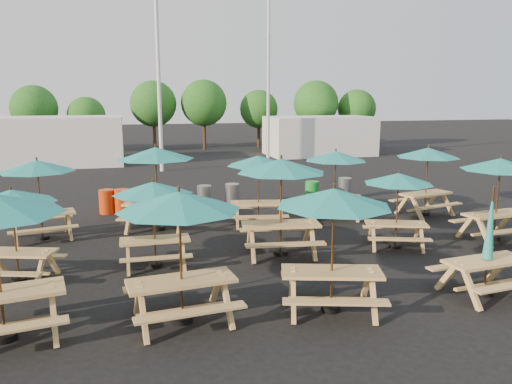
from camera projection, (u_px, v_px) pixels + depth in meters
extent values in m
plane|color=black|center=(269.00, 240.00, 14.05)|extent=(120.00, 120.00, 0.00)
cube|color=tan|center=(1.00, 294.00, 8.17)|extent=(2.07, 1.09, 0.07)
cube|color=tan|center=(0.00, 331.00, 7.58)|extent=(1.99, 0.60, 0.04)
cube|color=tan|center=(4.00, 296.00, 8.87)|extent=(1.99, 0.60, 0.04)
cylinder|color=black|center=(5.00, 337.00, 8.31)|extent=(0.39, 0.39, 0.11)
cube|color=tan|center=(17.00, 253.00, 10.78)|extent=(1.74, 1.10, 0.05)
cube|color=tan|center=(2.00, 274.00, 10.25)|extent=(1.61, 0.71, 0.04)
cube|color=tan|center=(31.00, 255.00, 11.41)|extent=(1.61, 0.71, 0.04)
cylinder|color=black|center=(19.00, 280.00, 10.90)|extent=(0.32, 0.32, 0.09)
cylinder|color=brown|center=(15.00, 236.00, 10.71)|extent=(0.04, 0.04, 2.07)
cone|color=teal|center=(11.00, 196.00, 10.54)|extent=(2.34, 2.34, 0.29)
cube|color=tan|center=(41.00, 214.00, 14.00)|extent=(1.89, 1.06, 0.06)
cube|color=tan|center=(44.00, 229.00, 13.48)|extent=(1.79, 0.62, 0.04)
cube|color=tan|center=(40.00, 219.00, 14.63)|extent=(1.79, 0.62, 0.04)
cylinder|color=black|center=(43.00, 237.00, 14.13)|extent=(0.36, 0.36, 0.10)
cylinder|color=brown|center=(40.00, 200.00, 13.92)|extent=(0.04, 0.04, 2.28)
cone|color=teal|center=(37.00, 166.00, 13.74)|extent=(2.44, 2.44, 0.32)
cube|color=tan|center=(181.00, 281.00, 8.83)|extent=(1.96, 0.95, 0.06)
cube|color=tan|center=(191.00, 312.00, 8.25)|extent=(1.91, 0.48, 0.04)
cube|color=tan|center=(174.00, 284.00, 9.52)|extent=(1.91, 0.48, 0.04)
cylinder|color=black|center=(183.00, 319.00, 8.97)|extent=(0.38, 0.38, 0.11)
cylinder|color=brown|center=(181.00, 258.00, 8.75)|extent=(0.05, 0.05, 2.42)
cone|color=teal|center=(179.00, 201.00, 8.56)|extent=(2.40, 2.40, 0.34)
cube|color=tan|center=(155.00, 240.00, 11.75)|extent=(1.62, 0.65, 0.05)
cube|color=tan|center=(157.00, 258.00, 11.23)|extent=(1.62, 0.24, 0.04)
cube|color=tan|center=(154.00, 243.00, 12.36)|extent=(1.62, 0.24, 0.04)
cylinder|color=black|center=(156.00, 265.00, 11.87)|extent=(0.32, 0.32, 0.09)
cylinder|color=brown|center=(154.00, 225.00, 11.68)|extent=(0.04, 0.04, 2.07)
cone|color=teal|center=(153.00, 188.00, 11.51)|extent=(1.88, 1.88, 0.29)
cube|color=tan|center=(157.00, 204.00, 14.96)|extent=(2.13, 1.40, 0.07)
cube|color=tan|center=(151.00, 220.00, 14.30)|extent=(1.96, 0.94, 0.04)
cube|color=tan|center=(164.00, 209.00, 15.73)|extent=(1.96, 0.94, 0.04)
cylinder|color=black|center=(158.00, 228.00, 15.10)|extent=(0.40, 0.40, 0.11)
cylinder|color=brown|center=(157.00, 189.00, 14.87)|extent=(0.05, 0.05, 2.54)
cone|color=teal|center=(156.00, 153.00, 14.67)|extent=(2.92, 2.92, 0.35)
cube|color=tan|center=(332.00, 272.00, 9.31)|extent=(1.99, 1.22, 0.06)
cube|color=tan|center=(336.00, 302.00, 8.69)|extent=(1.86, 0.77, 0.04)
cube|color=tan|center=(327.00, 274.00, 10.03)|extent=(1.86, 0.77, 0.04)
cylinder|color=black|center=(331.00, 308.00, 9.44)|extent=(0.37, 0.37, 0.10)
cylinder|color=brown|center=(332.00, 250.00, 9.23)|extent=(0.05, 0.05, 2.38)
cone|color=teal|center=(334.00, 197.00, 9.03)|extent=(2.65, 2.65, 0.33)
cube|color=tan|center=(281.00, 224.00, 12.61)|extent=(2.04, 1.01, 0.07)
cube|color=tan|center=(286.00, 244.00, 11.97)|extent=(1.97, 0.53, 0.04)
cube|color=tan|center=(276.00, 229.00, 13.37)|extent=(1.97, 0.53, 0.04)
cylinder|color=black|center=(280.00, 253.00, 12.75)|extent=(0.39, 0.39, 0.11)
cylinder|color=brown|center=(281.00, 207.00, 12.53)|extent=(0.05, 0.05, 2.50)
cone|color=teal|center=(281.00, 166.00, 12.33)|extent=(2.51, 2.51, 0.35)
cube|color=tan|center=(259.00, 203.00, 15.54)|extent=(1.83, 0.98, 0.06)
cube|color=tan|center=(260.00, 216.00, 14.97)|extent=(1.75, 0.55, 0.04)
cube|color=tan|center=(257.00, 207.00, 16.21)|extent=(1.75, 0.55, 0.04)
cylinder|color=black|center=(258.00, 224.00, 15.66)|extent=(0.35, 0.35, 0.10)
cylinder|color=brown|center=(259.00, 190.00, 15.46)|extent=(0.04, 0.04, 2.22)
cone|color=teal|center=(259.00, 161.00, 15.28)|extent=(2.32, 2.32, 0.31)
cube|color=tan|center=(487.00, 261.00, 10.05)|extent=(1.83, 0.87, 0.06)
cube|color=tan|center=(512.00, 285.00, 9.51)|extent=(1.78, 0.43, 0.04)
cube|color=tan|center=(462.00, 264.00, 10.70)|extent=(1.78, 0.43, 0.04)
cylinder|color=black|center=(484.00, 293.00, 10.18)|extent=(0.35, 0.35, 0.10)
cylinder|color=brown|center=(489.00, 242.00, 9.98)|extent=(0.04, 0.04, 2.25)
cone|color=teal|center=(491.00, 223.00, 9.90)|extent=(0.22, 0.22, 1.47)
cube|color=tan|center=(396.00, 224.00, 13.26)|extent=(1.71, 1.12, 0.05)
cube|color=tan|center=(400.00, 239.00, 12.74)|extent=(1.57, 0.74, 0.04)
cube|color=tan|center=(392.00, 227.00, 13.88)|extent=(1.57, 0.74, 0.04)
cylinder|color=black|center=(395.00, 246.00, 13.38)|extent=(0.32, 0.32, 0.09)
cylinder|color=brown|center=(397.00, 210.00, 13.19)|extent=(0.04, 0.04, 2.03)
cone|color=teal|center=(399.00, 178.00, 13.03)|extent=(2.33, 2.33, 0.28)
cube|color=tan|center=(334.00, 197.00, 16.41)|extent=(1.89, 1.14, 0.06)
cube|color=tan|center=(337.00, 210.00, 15.83)|extent=(1.77, 0.72, 0.04)
cube|color=tan|center=(332.00, 201.00, 17.10)|extent=(1.77, 0.72, 0.04)
cylinder|color=black|center=(334.00, 217.00, 16.54)|extent=(0.35, 0.35, 0.10)
cylinder|color=brown|center=(335.00, 185.00, 16.33)|extent=(0.04, 0.04, 2.26)
cone|color=teal|center=(336.00, 156.00, 16.15)|extent=(2.50, 2.50, 0.31)
cube|color=tan|center=(496.00, 214.00, 13.91)|extent=(1.90, 0.90, 0.06)
cube|color=tan|center=(477.00, 219.00, 14.58)|extent=(1.85, 0.45, 0.04)
cylinder|color=black|center=(494.00, 238.00, 14.04)|extent=(0.37, 0.37, 0.10)
cylinder|color=brown|center=(497.00, 199.00, 13.83)|extent=(0.04, 0.04, 2.34)
cone|color=teal|center=(501.00, 164.00, 13.64)|extent=(2.31, 2.31, 0.33)
cube|color=tan|center=(426.00, 193.00, 16.86)|extent=(1.93, 1.12, 0.06)
cube|color=tan|center=(441.00, 206.00, 16.34)|extent=(1.82, 0.67, 0.04)
cube|color=tan|center=(411.00, 198.00, 17.50)|extent=(1.82, 0.67, 0.04)
cylinder|color=black|center=(424.00, 213.00, 17.00)|extent=(0.36, 0.36, 0.10)
cylinder|color=brown|center=(426.00, 181.00, 16.78)|extent=(0.04, 0.04, 2.32)
cone|color=teal|center=(428.00, 153.00, 16.60)|extent=(2.52, 2.52, 0.32)
cylinder|color=red|center=(122.00, 201.00, 17.21)|extent=(0.52, 0.52, 0.83)
cylinder|color=red|center=(107.00, 202.00, 17.16)|extent=(0.52, 0.52, 0.83)
cylinder|color=gray|center=(204.00, 197.00, 17.95)|extent=(0.52, 0.52, 0.83)
cylinder|color=gray|center=(232.00, 195.00, 18.30)|extent=(0.52, 0.52, 0.83)
cylinder|color=#19892C|center=(312.00, 192.00, 18.81)|extent=(0.52, 0.52, 0.83)
cylinder|color=gray|center=(345.00, 188.00, 19.59)|extent=(0.52, 0.52, 0.83)
cylinder|color=silver|center=(158.00, 56.00, 25.72)|extent=(0.20, 0.20, 12.00)
cylinder|color=silver|center=(268.00, 61.00, 29.22)|extent=(0.20, 0.20, 12.00)
cube|color=silver|center=(52.00, 141.00, 28.92)|extent=(8.00, 4.00, 2.80)
cube|color=silver|center=(319.00, 136.00, 34.07)|extent=(7.00, 4.00, 2.60)
cylinder|color=#382314|center=(37.00, 139.00, 34.16)|extent=(0.24, 0.24, 2.14)
sphere|color=#1E5919|center=(34.00, 108.00, 33.77)|extent=(3.11, 3.11, 3.11)
cylinder|color=#382314|center=(88.00, 141.00, 34.79)|extent=(0.24, 0.24, 1.78)
sphere|color=#1E5919|center=(86.00, 116.00, 34.46)|extent=(2.59, 2.59, 2.59)
cylinder|color=#382314|center=(155.00, 135.00, 36.89)|extent=(0.24, 0.24, 2.31)
sphere|color=#1E5919|center=(153.00, 104.00, 36.46)|extent=(3.36, 3.36, 3.36)
cylinder|color=#382314|center=(204.00, 134.00, 37.35)|extent=(0.24, 0.24, 2.35)
sphere|color=#1E5919|center=(204.00, 103.00, 36.91)|extent=(3.41, 3.41, 3.41)
cylinder|color=#382314|center=(259.00, 135.00, 38.84)|extent=(0.24, 0.24, 2.02)
sphere|color=#1E5919|center=(259.00, 109.00, 38.46)|extent=(2.94, 2.94, 2.94)
cylinder|color=#382314|center=(315.00, 133.00, 38.11)|extent=(0.24, 0.24, 2.32)
sphere|color=#1E5919|center=(316.00, 103.00, 37.67)|extent=(3.38, 3.38, 3.38)
cylinder|color=#382314|center=(356.00, 134.00, 38.99)|extent=(0.24, 0.24, 2.03)
sphere|color=#1E5919|center=(357.00, 109.00, 38.62)|extent=(2.95, 2.95, 2.95)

